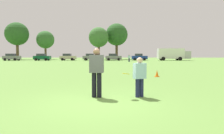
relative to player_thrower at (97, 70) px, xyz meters
name	(u,v)px	position (x,y,z in m)	size (l,w,h in m)	color
ground_plane	(98,103)	(0.12, -0.85, -1.03)	(192.22, 192.22, 0.00)	#608C3D
player_thrower	(97,70)	(0.00, 0.00, 0.00)	(0.53, 0.34, 1.82)	black
player_defender	(140,75)	(1.60, 0.04, -0.20)	(0.50, 0.39, 1.49)	#1E234C
frisbee	(126,74)	(1.09, -0.09, -0.14)	(0.27, 0.27, 0.09)	yellow
traffic_cone	(157,74)	(3.75, 6.91, -0.80)	(0.32, 0.32, 0.48)	#D8590C
parked_car_near_left	(12,57)	(-25.90, 44.61, -0.11)	(4.24, 2.29, 1.82)	slate
parked_car_mid_left	(42,57)	(-18.00, 44.71, -0.11)	(4.24, 2.29, 1.82)	#0C4C2D
parked_car_center	(68,57)	(-11.59, 46.26, -0.11)	(4.24, 2.29, 1.82)	#B7AD99
parked_car_mid_right	(91,57)	(-5.43, 45.98, -0.11)	(4.24, 2.29, 1.82)	slate
parked_car_near_right	(113,57)	(0.64, 45.30, -0.11)	(4.24, 2.29, 1.82)	slate
parked_car_far_right	(139,57)	(7.62, 46.91, -0.11)	(4.24, 2.29, 1.82)	navy
box_truck	(173,54)	(16.61, 46.57, 0.72)	(8.55, 3.14, 3.18)	white
bystander_sideline_watcher	(129,58)	(4.01, 35.78, -0.13)	(0.47, 0.50, 1.59)	#1E234C
bystander_far_jogger	(95,58)	(-3.19, 34.75, -0.14)	(0.42, 0.50, 1.58)	#1E234C
tree_west_oak	(17,34)	(-29.16, 54.72, 6.87)	(7.07, 7.07, 11.48)	brown
tree_west_maple	(45,40)	(-21.06, 56.62, 5.22)	(5.59, 5.59, 9.08)	brown
tree_center_elm	(99,37)	(-3.86, 53.78, 5.74)	(6.06, 6.06, 9.85)	brown
tree_east_birch	(117,35)	(1.67, 57.38, 6.88)	(7.08, 7.08, 11.51)	brown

